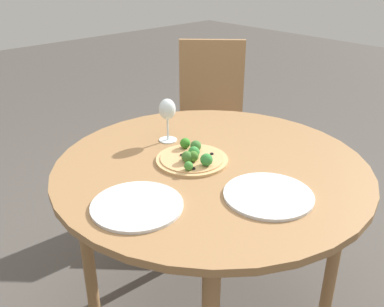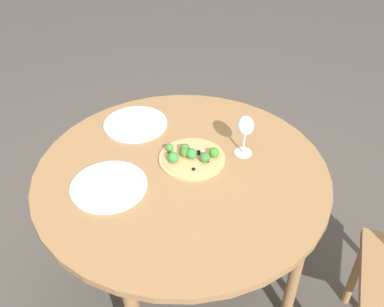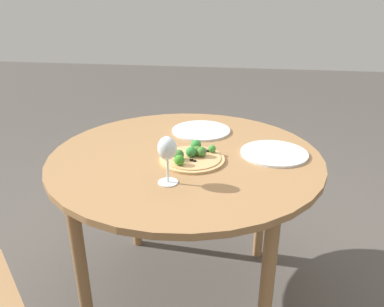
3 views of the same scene
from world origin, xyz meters
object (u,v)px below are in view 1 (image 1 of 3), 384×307
(pizza, at_px, (193,157))
(plate_far, at_px, (268,195))
(wine_glass, at_px, (167,111))
(plate_near, at_px, (137,205))
(chair, at_px, (211,121))

(pizza, xyz_separation_m, plate_far, (-0.01, 0.34, -0.01))
(pizza, height_order, wine_glass, wine_glass)
(pizza, height_order, plate_near, pizza)
(wine_glass, xyz_separation_m, plate_far, (0.05, 0.54, -0.12))
(chair, height_order, plate_near, chair)
(plate_near, bearing_deg, plate_far, 145.47)
(chair, relative_size, plate_near, 3.52)
(pizza, bearing_deg, plate_far, 91.07)
(pizza, relative_size, wine_glass, 1.51)
(chair, distance_m, plate_near, 1.32)
(chair, distance_m, plate_far, 1.24)
(wine_glass, bearing_deg, pizza, 74.85)
(chair, height_order, plate_far, chair)
(wine_glass, bearing_deg, plate_near, 39.22)
(wine_glass, relative_size, plate_near, 0.63)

